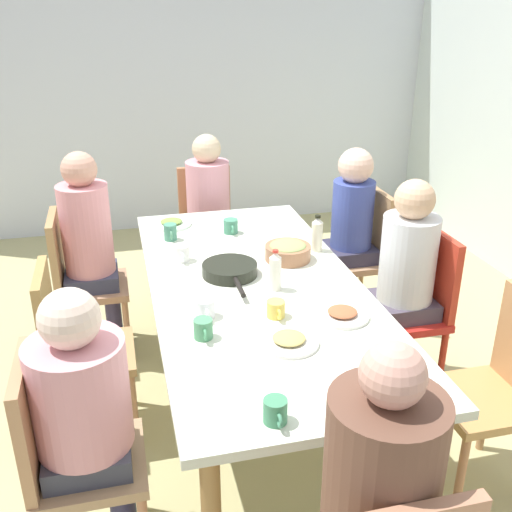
% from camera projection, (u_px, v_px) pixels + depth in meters
% --- Properties ---
extents(ground_plane, '(6.90, 6.90, 0.00)m').
position_uv_depth(ground_plane, '(256.00, 405.00, 3.18)').
color(ground_plane, tan).
extents(wall_left, '(0.12, 4.84, 2.60)m').
position_uv_depth(wall_left, '(178.00, 85.00, 5.28)').
color(wall_left, silver).
rests_on(wall_left, ground_plane).
extents(dining_table, '(2.24, 1.01, 0.72)m').
position_uv_depth(dining_table, '(256.00, 296.00, 2.92)').
color(dining_table, silver).
rests_on(dining_table, ground_plane).
extents(chair_0, '(0.40, 0.40, 0.90)m').
position_uv_depth(chair_0, '(65.00, 453.00, 2.12)').
color(chair_0, '#A37F5B').
rests_on(chair_0, ground_plane).
extents(person_0, '(0.34, 0.34, 1.15)m').
position_uv_depth(person_0, '(85.00, 405.00, 2.06)').
color(person_0, navy).
rests_on(person_0, ground_plane).
extents(chair_1, '(0.40, 0.40, 0.90)m').
position_uv_depth(chair_1, '(78.00, 278.00, 3.45)').
color(chair_1, '#A9795B').
rests_on(chair_1, ground_plane).
extents(person_1, '(0.30, 0.30, 1.25)m').
position_uv_depth(person_1, '(90.00, 240.00, 3.38)').
color(person_1, '#2E3C49').
rests_on(person_1, ground_plane).
extents(chair_2, '(0.40, 0.40, 0.90)m').
position_uv_depth(chair_2, '(417.00, 303.00, 3.17)').
color(chair_2, red).
rests_on(chair_2, ground_plane).
extents(person_2, '(0.30, 0.30, 1.20)m').
position_uv_depth(person_2, '(405.00, 270.00, 3.07)').
color(person_2, '#394347').
rests_on(person_2, ground_plane).
extents(chair_3, '(0.40, 0.40, 0.90)m').
position_uv_depth(chair_3, '(207.00, 222.00, 4.32)').
color(chair_3, tan).
rests_on(chair_3, ground_plane).
extents(person_3, '(0.30, 0.30, 1.17)m').
position_uv_depth(person_3, '(208.00, 201.00, 4.16)').
color(person_3, '#444738').
rests_on(person_3, ground_plane).
extents(chair_4, '(0.40, 0.40, 0.90)m').
position_uv_depth(chair_4, '(73.00, 345.00, 2.79)').
color(chair_4, '#A98150').
rests_on(chair_4, ground_plane).
extents(chair_5, '(0.40, 0.40, 0.90)m').
position_uv_depth(chair_5, '(361.00, 250.00, 3.84)').
color(chair_5, '#A47B5A').
rests_on(chair_5, ground_plane).
extents(person_5, '(0.30, 0.30, 1.18)m').
position_uv_depth(person_5, '(350.00, 223.00, 3.74)').
color(person_5, '#2F354B').
rests_on(person_5, ground_plane).
extents(chair_6, '(0.40, 0.40, 0.90)m').
position_uv_depth(chair_6, '(501.00, 383.00, 2.51)').
color(chair_6, '#B1844A').
rests_on(chair_6, ground_plane).
extents(person_7, '(0.32, 0.32, 1.24)m').
position_uv_depth(person_7, '(377.00, 499.00, 1.63)').
color(person_7, '#2F3A46').
rests_on(person_7, ground_plane).
extents(plate_0, '(0.26, 0.26, 0.04)m').
position_uv_depth(plate_0, '(398.00, 379.00, 2.15)').
color(plate_0, white).
rests_on(plate_0, dining_table).
extents(plate_1, '(0.24, 0.24, 0.04)m').
position_uv_depth(plate_1, '(171.00, 223.00, 3.64)').
color(plate_1, silver).
rests_on(plate_1, dining_table).
extents(plate_2, '(0.24, 0.24, 0.04)m').
position_uv_depth(plate_2, '(289.00, 341.00, 2.39)').
color(plate_2, silver).
rests_on(plate_2, dining_table).
extents(plate_3, '(0.24, 0.24, 0.04)m').
position_uv_depth(plate_3, '(342.00, 314.00, 2.59)').
color(plate_3, silver).
rests_on(plate_3, dining_table).
extents(bowl_0, '(0.24, 0.24, 0.10)m').
position_uv_depth(bowl_0, '(288.00, 251.00, 3.15)').
color(bowl_0, '#9F6948').
rests_on(bowl_0, dining_table).
extents(serving_pan, '(0.46, 0.28, 0.06)m').
position_uv_depth(serving_pan, '(230.00, 270.00, 2.97)').
color(serving_pan, black).
rests_on(serving_pan, dining_table).
extents(cup_0, '(0.11, 0.08, 0.08)m').
position_uv_depth(cup_0, '(203.00, 329.00, 2.42)').
color(cup_0, '#4A8E62').
rests_on(cup_0, dining_table).
extents(cup_1, '(0.12, 0.08, 0.09)m').
position_uv_depth(cup_1, '(275.00, 411.00, 1.93)').
color(cup_1, '#3F845C').
rests_on(cup_1, dining_table).
extents(cup_2, '(0.11, 0.07, 0.10)m').
position_uv_depth(cup_2, '(170.00, 232.00, 3.41)').
color(cup_2, '#45856A').
rests_on(cup_2, dining_table).
extents(cup_3, '(0.12, 0.08, 0.08)m').
position_uv_depth(cup_3, '(231.00, 226.00, 3.51)').
color(cup_3, '#438567').
rests_on(cup_3, dining_table).
extents(cup_4, '(0.12, 0.09, 0.08)m').
position_uv_depth(cup_4, '(205.00, 308.00, 2.58)').
color(cup_4, white).
rests_on(cup_4, dining_table).
extents(cup_5, '(0.12, 0.09, 0.09)m').
position_uv_depth(cup_5, '(182.00, 253.00, 3.14)').
color(cup_5, white).
rests_on(cup_5, dining_table).
extents(cup_6, '(0.12, 0.08, 0.07)m').
position_uv_depth(cup_6, '(276.00, 309.00, 2.58)').
color(cup_6, '#E0C453').
rests_on(cup_6, dining_table).
extents(bottle_0, '(0.06, 0.06, 0.21)m').
position_uv_depth(bottle_0, '(275.00, 271.00, 2.80)').
color(bottle_0, silver).
rests_on(bottle_0, dining_table).
extents(bottle_1, '(0.06, 0.06, 0.21)m').
position_uv_depth(bottle_1, '(317.00, 234.00, 3.24)').
color(bottle_1, silver).
rests_on(bottle_1, dining_table).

